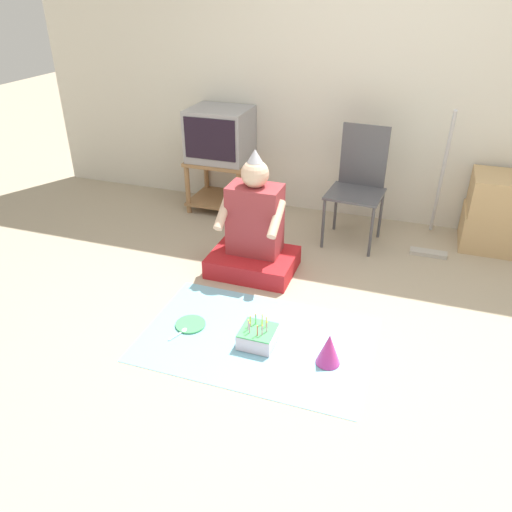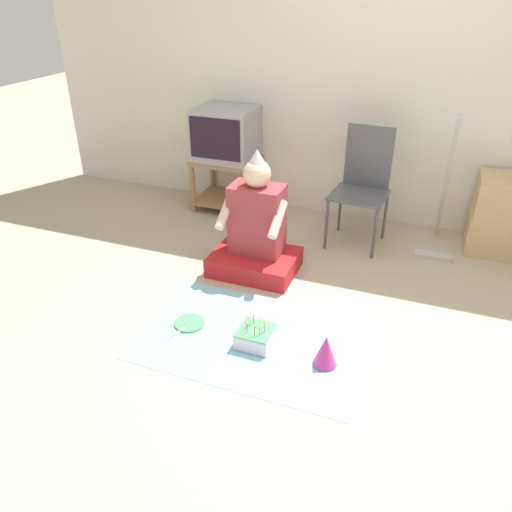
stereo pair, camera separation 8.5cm
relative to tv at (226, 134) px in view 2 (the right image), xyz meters
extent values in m
plane|color=tan|center=(1.36, -1.69, -0.70)|extent=(16.00, 16.00, 0.00)
cube|color=beige|center=(1.36, 0.27, 0.58)|extent=(6.40, 0.06, 2.55)
cube|color=#997047|center=(0.00, 0.00, -0.24)|extent=(0.56, 0.47, 0.03)
cube|color=#997047|center=(0.00, 0.00, -0.61)|extent=(0.56, 0.47, 0.02)
cylinder|color=#997047|center=(-0.25, -0.21, -0.46)|extent=(0.04, 0.04, 0.47)
cylinder|color=#997047|center=(0.25, -0.21, -0.46)|extent=(0.04, 0.04, 0.47)
cylinder|color=#997047|center=(-0.25, 0.20, -0.46)|extent=(0.04, 0.04, 0.47)
cylinder|color=#997047|center=(0.25, 0.20, -0.46)|extent=(0.04, 0.04, 0.47)
cube|color=#99999E|center=(0.00, 0.00, 0.00)|extent=(0.52, 0.45, 0.45)
cube|color=black|center=(0.00, -0.23, 0.01)|extent=(0.46, 0.01, 0.35)
cube|color=#4C4C51|center=(1.26, -0.31, -0.27)|extent=(0.45, 0.43, 0.02)
cube|color=#4C4C51|center=(1.28, -0.12, -0.03)|extent=(0.37, 0.05, 0.50)
cylinder|color=#4C4C51|center=(1.06, -0.48, -0.49)|extent=(0.02, 0.02, 0.42)
cylinder|color=#4C4C51|center=(1.44, -0.51, -0.49)|extent=(0.02, 0.02, 0.42)
cylinder|color=#4C4C51|center=(1.09, -0.12, -0.49)|extent=(0.02, 0.02, 0.42)
cylinder|color=#4C4C51|center=(1.46, -0.15, -0.49)|extent=(0.02, 0.02, 0.42)
cube|color=tan|center=(2.33, -0.01, -0.55)|extent=(0.46, 0.43, 0.29)
cube|color=tan|center=(2.33, -0.01, -0.25)|extent=(0.43, 0.44, 0.30)
cube|color=#B2ADA3|center=(1.88, -0.33, -0.68)|extent=(0.28, 0.09, 0.03)
cylinder|color=#B7B7BC|center=(1.88, -0.12, -0.12)|extent=(0.03, 0.45, 1.09)
cube|color=red|center=(0.66, -1.01, -0.63)|extent=(0.61, 0.46, 0.14)
cube|color=#993338|center=(0.66, -0.96, -0.30)|extent=(0.37, 0.24, 0.51)
sphere|color=beige|center=(0.66, -0.96, 0.04)|extent=(0.19, 0.19, 0.19)
cone|color=silver|center=(0.66, -0.96, 0.17)|extent=(0.11, 0.11, 0.09)
cylinder|color=beige|center=(0.47, -1.07, -0.22)|extent=(0.06, 0.27, 0.21)
cylinder|color=beige|center=(0.85, -1.07, -0.22)|extent=(0.06, 0.27, 0.21)
cube|color=#7FC6E0|center=(0.94, -1.77, -0.69)|extent=(1.35, 0.89, 0.01)
cube|color=silver|center=(0.97, -1.80, -0.65)|extent=(0.20, 0.20, 0.09)
cube|color=#4CB266|center=(0.97, -1.80, -0.60)|extent=(0.20, 0.20, 0.01)
cylinder|color=#E58CCC|center=(1.02, -1.80, -0.56)|extent=(0.01, 0.01, 0.07)
sphere|color=#FFCC4C|center=(1.02, -1.80, -0.52)|extent=(0.01, 0.01, 0.01)
cylinder|color=yellow|center=(1.00, -1.76, -0.56)|extent=(0.01, 0.01, 0.07)
sphere|color=#FFCC4C|center=(1.00, -1.76, -0.52)|extent=(0.01, 0.01, 0.01)
cylinder|color=yellow|center=(0.97, -1.74, -0.56)|extent=(0.01, 0.01, 0.07)
sphere|color=#FFCC4C|center=(0.97, -1.74, -0.52)|extent=(0.01, 0.01, 0.01)
cylinder|color=#66C666|center=(0.94, -1.75, -0.56)|extent=(0.01, 0.01, 0.07)
sphere|color=#FFCC4C|center=(0.94, -1.75, -0.52)|extent=(0.01, 0.01, 0.01)
cylinder|color=yellow|center=(0.91, -1.78, -0.56)|extent=(0.01, 0.01, 0.07)
sphere|color=#FFCC4C|center=(0.91, -1.78, -0.52)|extent=(0.01, 0.01, 0.01)
cylinder|color=#E58CCC|center=(0.91, -1.82, -0.56)|extent=(0.01, 0.01, 0.07)
sphere|color=#FFCC4C|center=(0.91, -1.82, -0.52)|extent=(0.01, 0.01, 0.01)
cylinder|color=#E58CCC|center=(0.93, -1.84, -0.56)|extent=(0.01, 0.01, 0.07)
sphere|color=#FFCC4C|center=(0.93, -1.84, -0.52)|extent=(0.01, 0.01, 0.01)
cylinder|color=#EA4C4C|center=(0.98, -1.85, -0.56)|extent=(0.01, 0.01, 0.07)
sphere|color=#FFCC4C|center=(0.98, -1.85, -0.52)|extent=(0.01, 0.01, 0.01)
cylinder|color=#E58CCC|center=(1.01, -1.84, -0.56)|extent=(0.01, 0.01, 0.07)
sphere|color=#FFCC4C|center=(1.01, -1.84, -0.52)|extent=(0.01, 0.01, 0.01)
cone|color=#CC338C|center=(1.39, -1.83, -0.60)|extent=(0.14, 0.14, 0.19)
cylinder|color=#4CB266|center=(0.51, -1.77, -0.69)|extent=(0.19, 0.19, 0.01)
ellipsoid|color=white|center=(0.50, -1.84, -0.68)|extent=(0.04, 0.05, 0.01)
cube|color=white|center=(0.48, -1.90, -0.69)|extent=(0.05, 0.10, 0.01)
camera|label=1|loc=(1.72, -4.00, 1.20)|focal=35.00mm
camera|label=2|loc=(1.80, -3.97, 1.20)|focal=35.00mm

